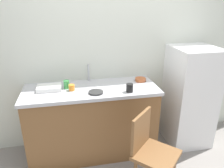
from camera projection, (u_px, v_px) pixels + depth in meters
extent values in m
cube|color=silver|center=(109.00, 50.00, 2.85)|extent=(4.80, 0.10, 2.62)
cube|color=brown|center=(92.00, 122.00, 2.79)|extent=(1.59, 0.60, 0.89)
cube|color=#B7B7BC|center=(91.00, 89.00, 2.62)|extent=(1.63, 0.64, 0.04)
cylinder|color=#B7B7BC|center=(89.00, 73.00, 2.80)|extent=(0.02, 0.02, 0.23)
cube|color=white|center=(189.00, 97.00, 2.96)|extent=(0.56, 0.59, 1.37)
cylinder|color=brown|center=(148.00, 160.00, 2.45)|extent=(0.04, 0.04, 0.45)
cube|color=brown|center=(156.00, 155.00, 2.16)|extent=(0.57, 0.57, 0.04)
cube|color=brown|center=(141.00, 131.00, 2.18)|extent=(0.28, 0.27, 0.40)
cube|color=white|center=(49.00, 88.00, 2.55)|extent=(0.28, 0.20, 0.05)
cylinder|color=#B25B33|center=(140.00, 80.00, 2.82)|extent=(0.14, 0.14, 0.04)
cylinder|color=#2D2D2D|center=(96.00, 92.00, 2.47)|extent=(0.17, 0.17, 0.02)
cylinder|color=black|center=(130.00, 88.00, 2.49)|extent=(0.08, 0.08, 0.10)
cylinder|color=green|center=(67.00, 84.00, 2.58)|extent=(0.07, 0.07, 0.10)
cylinder|color=orange|center=(72.00, 88.00, 2.53)|extent=(0.07, 0.07, 0.07)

